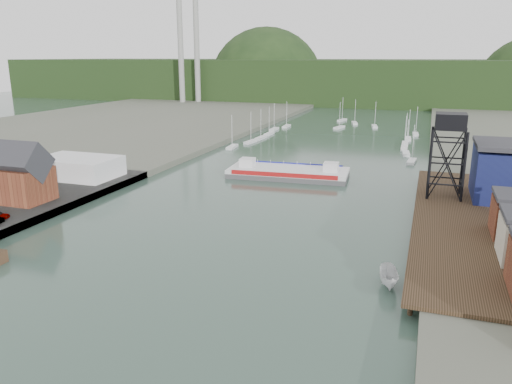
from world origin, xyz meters
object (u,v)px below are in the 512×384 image
Objects in this scene: harbor_building at (16,178)px; lift_tower at (450,127)px; chain_ferry at (288,172)px; motorboat at (389,278)px.

lift_tower reaches higher than harbor_building.
lift_tower is (77.00, 28.00, 9.56)m from harbor_building.
lift_tower is at bearing -25.78° from chain_ferry.
motorboat is at bearing -9.20° from harbor_building.
motorboat is at bearing -66.28° from chain_ferry.
harbor_building is at bearing 161.23° from motorboat.
chain_ferry is 4.83× the size of motorboat.
harbor_building is 2.01× the size of motorboat.
lift_tower is 0.55× the size of chain_ferry.
motorboat is (28.18, -53.26, -0.01)m from chain_ferry.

